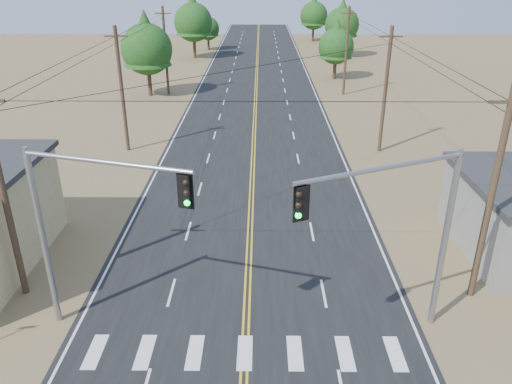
{
  "coord_description": "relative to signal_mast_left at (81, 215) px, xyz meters",
  "views": [
    {
      "loc": [
        0.59,
        -7.45,
        14.1
      ],
      "look_at": [
        0.37,
        15.86,
        3.5
      ],
      "focal_mm": 35.0,
      "sensor_mm": 36.0,
      "label": 1
    }
  ],
  "objects": [
    {
      "name": "utility_pole_right_mid",
      "position": [
        16.76,
        22.57,
        -0.29
      ],
      "size": [
        1.8,
        0.3,
        10.0
      ],
      "color": "#4C3826",
      "rests_on": "ground"
    },
    {
      "name": "signal_mast_right",
      "position": [
        12.37,
        -0.28,
        0.0
      ],
      "size": [
        6.54,
        3.13,
        7.95
      ],
      "rotation": [
        0.0,
        0.0,
        0.42
      ],
      "color": "gray",
      "rests_on": "ground"
    },
    {
      "name": "tree_right_near",
      "position": [
        16.88,
        51.65,
        -0.62
      ],
      "size": [
        4.7,
        4.7,
        7.84
      ],
      "color": "#3F2D1E",
      "rests_on": "ground"
    },
    {
      "name": "road",
      "position": [
        6.26,
        20.57,
        -5.4
      ],
      "size": [
        15.0,
        200.0,
        0.02
      ],
      "primitive_type": "cube",
      "color": "black",
      "rests_on": "ground"
    },
    {
      "name": "signal_mast_left",
      "position": [
        0.0,
        0.0,
        0.0
      ],
      "size": [
        6.66,
        2.25,
        7.97
      ],
      "rotation": [
        0.0,
        0.0,
        -0.29
      ],
      "color": "gray",
      "rests_on": "ground"
    },
    {
      "name": "utility_pole_left_near",
      "position": [
        -4.24,
        2.57,
        -0.29
      ],
      "size": [
        1.8,
        0.3,
        10.0
      ],
      "color": "#4C3826",
      "rests_on": "ground"
    },
    {
      "name": "tree_right_mid",
      "position": [
        20.26,
        69.79,
        0.33
      ],
      "size": [
        5.63,
        5.63,
        9.38
      ],
      "color": "#3F2D1E",
      "rests_on": "ground"
    },
    {
      "name": "utility_pole_right_near",
      "position": [
        16.76,
        2.57,
        -0.29
      ],
      "size": [
        1.8,
        0.3,
        10.0
      ],
      "color": "#4C3826",
      "rests_on": "ground"
    },
    {
      "name": "tree_left_mid",
      "position": [
        -4.2,
        68.42,
        0.93
      ],
      "size": [
        6.22,
        6.22,
        10.36
      ],
      "color": "#3F2D1E",
      "rests_on": "ground"
    },
    {
      "name": "utility_pole_left_far",
      "position": [
        -4.24,
        42.57,
        -0.29
      ],
      "size": [
        1.8,
        0.3,
        10.0
      ],
      "color": "#4C3826",
      "rests_on": "ground"
    },
    {
      "name": "tree_left_near",
      "position": [
        -6.26,
        41.86,
        0.55
      ],
      "size": [
        5.85,
        5.85,
        9.74
      ],
      "color": "#3F2D1E",
      "rests_on": "ground"
    },
    {
      "name": "tree_left_far",
      "position": [
        -2.74,
        77.22,
        -1.23
      ],
      "size": [
        4.11,
        4.11,
        6.84
      ],
      "color": "#3F2D1E",
      "rests_on": "ground"
    },
    {
      "name": "utility_pole_left_mid",
      "position": [
        -4.24,
        22.57,
        -0.29
      ],
      "size": [
        1.8,
        0.3,
        10.0
      ],
      "color": "#4C3826",
      "rests_on": "ground"
    },
    {
      "name": "tree_right_far",
      "position": [
        17.45,
        88.75,
        0.15
      ],
      "size": [
        5.45,
        5.45,
        9.09
      ],
      "color": "#3F2D1E",
      "rests_on": "ground"
    },
    {
      "name": "utility_pole_right_far",
      "position": [
        16.76,
        42.57,
        -0.29
      ],
      "size": [
        1.8,
        0.3,
        10.0
      ],
      "color": "#4C3826",
      "rests_on": "ground"
    }
  ]
}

